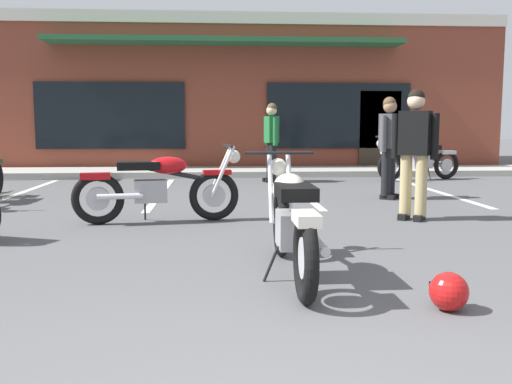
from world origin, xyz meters
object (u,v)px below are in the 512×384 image
person_by_back_row (415,146)px  person_near_building (271,137)px  motorcycle_black_cruiser (159,186)px  person_in_black_shirt (389,141)px  motorcycle_blue_standard (418,159)px  helmet_on_pavement (449,291)px  motorcycle_foreground_classic (291,220)px

person_by_back_row → person_near_building: size_ratio=1.00×
motorcycle_black_cruiser → person_in_black_shirt: 4.13m
motorcycle_black_cruiser → person_in_black_shirt: bearing=29.8°
motorcycle_blue_standard → person_by_back_row: size_ratio=1.24×
person_by_back_row → helmet_on_pavement: person_by_back_row is taller
person_in_black_shirt → motorcycle_foreground_classic: bearing=-115.5°
motorcycle_foreground_classic → person_by_back_row: 3.27m
motorcycle_black_cruiser → motorcycle_blue_standard: size_ratio=1.02×
motorcycle_blue_standard → helmet_on_pavement: 9.19m
person_in_black_shirt → person_by_back_row: 2.10m
motorcycle_black_cruiser → motorcycle_blue_standard: (5.17, 5.11, 0.00)m
person_in_black_shirt → person_by_back_row: same height
person_near_building → person_by_back_row: bearing=-74.7°
motorcycle_black_cruiser → person_in_black_shirt: size_ratio=1.26×
motorcycle_foreground_classic → person_in_black_shirt: (2.23, 4.67, 0.49)m
motorcycle_black_cruiser → helmet_on_pavement: (2.26, -3.59, -0.33)m
person_near_building → helmet_on_pavement: person_near_building is taller
motorcycle_foreground_classic → motorcycle_black_cruiser: same height
person_in_black_shirt → helmet_on_pavement: bearing=-103.0°
motorcycle_blue_standard → motorcycle_black_cruiser: bearing=-135.3°
motorcycle_foreground_classic → motorcycle_black_cruiser: size_ratio=1.00×
motorcycle_blue_standard → person_by_back_row: bearing=-110.4°
motorcycle_black_cruiser → helmet_on_pavement: size_ratio=8.09×
motorcycle_foreground_classic → helmet_on_pavement: bearing=-46.0°
person_by_back_row → person_near_building: same height
motorcycle_black_cruiser → person_in_black_shirt: (3.56, 2.04, 0.49)m
person_by_back_row → helmet_on_pavement: size_ratio=6.44×
motorcycle_foreground_classic → motorcycle_black_cruiser: bearing=116.7°
motorcycle_foreground_classic → person_by_back_row: person_by_back_row is taller
motorcycle_foreground_classic → person_near_building: 7.61m
motorcycle_foreground_classic → motorcycle_blue_standard: size_ratio=1.02×
motorcycle_foreground_classic → person_near_building: size_ratio=1.26×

